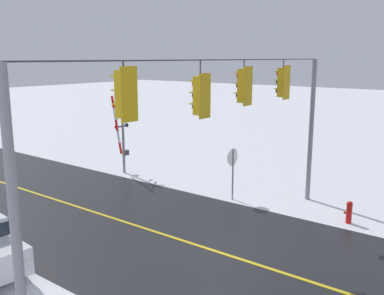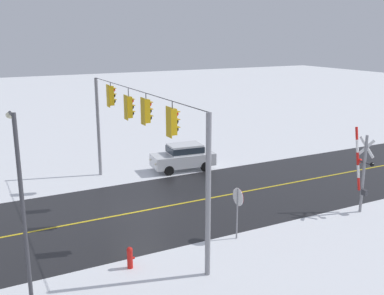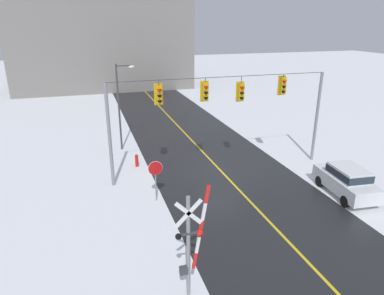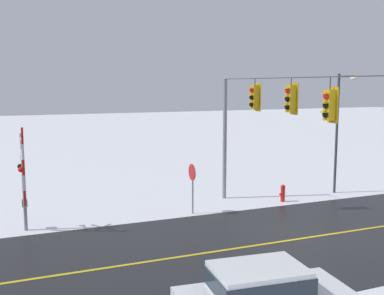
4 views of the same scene
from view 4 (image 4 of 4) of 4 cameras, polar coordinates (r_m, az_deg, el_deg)
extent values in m
plane|color=white|center=(18.99, 13.55, -10.73)|extent=(160.00, 160.00, 0.00)
cylinder|color=gray|center=(24.19, 4.02, 0.97)|extent=(0.20, 0.20, 6.20)
cylinder|color=#38383D|center=(18.04, 14.18, 8.31)|extent=(14.00, 0.04, 0.04)
cylinder|color=#38383D|center=(21.39, 7.70, 7.95)|extent=(0.04, 0.04, 0.30)
cube|color=#C6990F|center=(21.40, 7.66, 6.10)|extent=(0.34, 0.28, 1.08)
cube|color=#C6990F|center=(21.48, 8.03, 6.09)|extent=(0.52, 0.03, 1.26)
sphere|color=red|center=(21.32, 7.33, 6.96)|extent=(0.24, 0.24, 0.24)
cube|color=#C6990F|center=(21.28, 7.16, 7.18)|extent=(0.26, 0.16, 0.03)
sphere|color=black|center=(21.33, 7.31, 6.10)|extent=(0.24, 0.24, 0.24)
cube|color=#C6990F|center=(21.29, 7.15, 6.32)|extent=(0.26, 0.16, 0.03)
sphere|color=black|center=(21.34, 7.30, 5.24)|extent=(0.24, 0.24, 0.24)
cube|color=#C6990F|center=(21.30, 7.14, 5.46)|extent=(0.26, 0.16, 0.03)
cylinder|color=#38383D|center=(18.99, 12.03, 7.90)|extent=(0.04, 0.04, 0.29)
cube|color=#C6990F|center=(19.00, 11.97, 5.84)|extent=(0.34, 0.28, 1.08)
cube|color=#C6990F|center=(19.09, 12.37, 5.84)|extent=(0.52, 0.03, 1.26)
sphere|color=red|center=(18.91, 11.62, 6.81)|extent=(0.24, 0.24, 0.24)
cube|color=#C6990F|center=(18.87, 11.45, 7.07)|extent=(0.26, 0.16, 0.03)
sphere|color=black|center=(18.92, 11.59, 5.84)|extent=(0.24, 0.24, 0.24)
cube|color=#C6990F|center=(18.88, 11.42, 6.10)|extent=(0.26, 0.16, 0.03)
sphere|color=black|center=(18.93, 11.57, 4.87)|extent=(0.24, 0.24, 0.24)
cube|color=#C6990F|center=(18.89, 11.40, 5.13)|extent=(0.26, 0.16, 0.03)
cylinder|color=#38383D|center=(17.10, 16.52, 7.52)|extent=(0.04, 0.04, 0.45)
cube|color=#C6990F|center=(17.12, 16.43, 4.97)|extent=(0.34, 0.28, 1.08)
cube|color=#C6990F|center=(17.22, 16.84, 4.97)|extent=(0.52, 0.03, 1.26)
sphere|color=red|center=(17.01, 16.07, 6.05)|extent=(0.24, 0.24, 0.24)
cube|color=#C6990F|center=(16.97, 15.90, 6.34)|extent=(0.26, 0.16, 0.03)
sphere|color=black|center=(17.02, 16.03, 4.97)|extent=(0.24, 0.24, 0.24)
cube|color=#C6990F|center=(16.98, 15.86, 5.26)|extent=(0.26, 0.16, 0.03)
sphere|color=black|center=(17.04, 15.99, 3.90)|extent=(0.24, 0.24, 0.24)
cube|color=#C6990F|center=(16.99, 15.82, 4.18)|extent=(0.26, 0.16, 0.03)
cylinder|color=gray|center=(21.55, 0.09, -5.12)|extent=(0.07, 0.07, 2.30)
cylinder|color=#B71414|center=(21.37, -0.01, -3.03)|extent=(0.76, 0.03, 0.76)
cylinder|color=white|center=(21.38, 0.04, -3.03)|extent=(0.80, 0.01, 0.80)
cylinder|color=gray|center=(20.12, -19.84, -4.04)|extent=(0.14, 0.14, 4.00)
cube|color=white|center=(19.89, -20.17, -0.09)|extent=(0.98, 0.04, 0.98)
cube|color=white|center=(19.89, -20.17, -0.09)|extent=(0.98, 0.04, 0.98)
cube|color=#38383D|center=(20.01, -20.04, -2.36)|extent=(0.80, 0.06, 0.08)
sphere|color=black|center=(20.38, -20.25, -2.19)|extent=(0.22, 0.22, 0.22)
sphere|color=red|center=(19.63, -20.16, -2.55)|extent=(0.22, 0.22, 0.22)
cube|color=red|center=(20.02, -19.73, -5.80)|extent=(0.21, 0.08, 0.66)
cube|color=white|center=(19.78, -19.80, -4.06)|extent=(0.21, 0.08, 0.66)
cube|color=red|center=(19.56, -19.87, -2.29)|extent=(0.21, 0.08, 0.66)
cube|color=white|center=(19.35, -19.94, -0.48)|extent=(0.21, 0.08, 0.66)
cube|color=red|center=(19.17, -20.02, 1.37)|extent=(0.21, 0.08, 0.66)
cube|color=#38383D|center=(20.49, -19.75, -6.41)|extent=(0.28, 0.20, 0.28)
cube|color=white|center=(11.43, 8.11, -15.69)|extent=(1.69, 2.26, 0.64)
cube|color=#232D38|center=(11.43, 8.11, -15.69)|extent=(1.73, 2.35, 0.40)
sphere|color=#EFEACC|center=(13.16, 16.08, -15.76)|extent=(0.16, 0.16, 0.16)
cylinder|color=#38383D|center=(26.56, 17.24, 1.57)|extent=(0.14, 0.14, 6.50)
cylinder|color=#38383D|center=(26.00, 18.29, 8.25)|extent=(1.10, 0.09, 0.09)
ellipsoid|color=beige|center=(25.58, 19.09, 8.01)|extent=(0.44, 0.28, 0.22)
cylinder|color=red|center=(24.34, 11.02, -5.69)|extent=(0.22, 0.22, 0.70)
sphere|color=red|center=(24.25, 11.04, -4.75)|extent=(0.24, 0.24, 0.24)
cylinder|color=red|center=(24.26, 10.74, -5.65)|extent=(0.09, 0.10, 0.09)
camera|label=1|loc=(18.35, 57.12, 5.23)|focal=40.76mm
camera|label=2|loc=(39.59, 5.39, 11.95)|focal=42.44mm
camera|label=3|loc=(24.50, -44.99, 13.58)|focal=32.50mm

